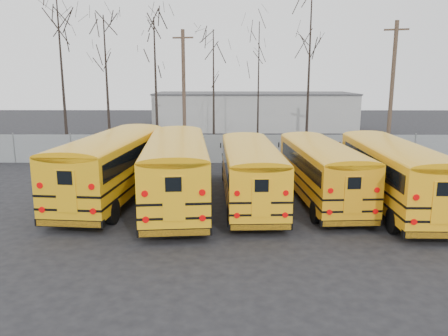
{
  "coord_description": "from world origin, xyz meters",
  "views": [
    {
      "loc": [
        -1.11,
        -18.06,
        6.0
      ],
      "look_at": [
        -1.23,
        2.71,
        1.6
      ],
      "focal_mm": 35.0,
      "sensor_mm": 36.0,
      "label": 1
    }
  ],
  "objects_px": {
    "utility_pole_left": "(184,89)",
    "bus_c": "(250,168)",
    "bus_d": "(321,166)",
    "bus_b": "(177,165)",
    "bus_a": "(114,161)",
    "utility_pole_right": "(392,87)",
    "bus_e": "(393,169)"
  },
  "relations": [
    {
      "from": "utility_pole_left",
      "to": "bus_c",
      "type": "bearing_deg",
      "value": -63.62
    },
    {
      "from": "bus_d",
      "to": "bus_b",
      "type": "bearing_deg",
      "value": -178.07
    },
    {
      "from": "bus_c",
      "to": "bus_b",
      "type": "bearing_deg",
      "value": -178.29
    },
    {
      "from": "bus_a",
      "to": "utility_pole_right",
      "type": "xyz_separation_m",
      "value": [
        18.26,
        13.16,
        3.24
      ]
    },
    {
      "from": "bus_a",
      "to": "bus_c",
      "type": "distance_m",
      "value": 6.72
    },
    {
      "from": "bus_c",
      "to": "utility_pole_left",
      "type": "distance_m",
      "value": 17.18
    },
    {
      "from": "utility_pole_left",
      "to": "utility_pole_right",
      "type": "relative_size",
      "value": 0.96
    },
    {
      "from": "bus_b",
      "to": "utility_pole_left",
      "type": "relative_size",
      "value": 1.24
    },
    {
      "from": "bus_c",
      "to": "utility_pole_left",
      "type": "xyz_separation_m",
      "value": [
        -4.65,
        16.22,
        3.23
      ]
    },
    {
      "from": "bus_a",
      "to": "bus_e",
      "type": "relative_size",
      "value": 1.07
    },
    {
      "from": "utility_pole_left",
      "to": "utility_pole_right",
      "type": "bearing_deg",
      "value": 2.24
    },
    {
      "from": "bus_b",
      "to": "utility_pole_left",
      "type": "height_order",
      "value": "utility_pole_left"
    },
    {
      "from": "bus_b",
      "to": "bus_d",
      "type": "bearing_deg",
      "value": 0.22
    },
    {
      "from": "utility_pole_right",
      "to": "bus_b",
      "type": "bearing_deg",
      "value": -120.04
    },
    {
      "from": "utility_pole_left",
      "to": "utility_pole_right",
      "type": "distance_m",
      "value": 16.41
    },
    {
      "from": "bus_c",
      "to": "bus_d",
      "type": "relative_size",
      "value": 1.0
    },
    {
      "from": "bus_c",
      "to": "utility_pole_right",
      "type": "height_order",
      "value": "utility_pole_right"
    },
    {
      "from": "bus_a",
      "to": "utility_pole_left",
      "type": "distance_m",
      "value": 15.91
    },
    {
      "from": "bus_b",
      "to": "utility_pole_left",
      "type": "distance_m",
      "value": 16.77
    },
    {
      "from": "bus_d",
      "to": "utility_pole_right",
      "type": "height_order",
      "value": "utility_pole_right"
    },
    {
      "from": "bus_b",
      "to": "bus_e",
      "type": "xyz_separation_m",
      "value": [
        9.97,
        -0.39,
        -0.11
      ]
    },
    {
      "from": "bus_a",
      "to": "utility_pole_left",
      "type": "relative_size",
      "value": 1.24
    },
    {
      "from": "bus_e",
      "to": "utility_pole_right",
      "type": "bearing_deg",
      "value": 71.36
    },
    {
      "from": "utility_pole_left",
      "to": "bus_d",
      "type": "bearing_deg",
      "value": -52.54
    },
    {
      "from": "bus_a",
      "to": "bus_b",
      "type": "height_order",
      "value": "bus_a"
    },
    {
      "from": "bus_d",
      "to": "bus_e",
      "type": "bearing_deg",
      "value": -22.37
    },
    {
      "from": "utility_pole_right",
      "to": "bus_d",
      "type": "bearing_deg",
      "value": -104.45
    },
    {
      "from": "bus_e",
      "to": "bus_c",
      "type": "bearing_deg",
      "value": 175.19
    },
    {
      "from": "utility_pole_left",
      "to": "utility_pole_right",
      "type": "xyz_separation_m",
      "value": [
        16.25,
        -2.32,
        0.21
      ]
    },
    {
      "from": "bus_b",
      "to": "utility_pole_right",
      "type": "height_order",
      "value": "utility_pole_right"
    },
    {
      "from": "bus_d",
      "to": "utility_pole_left",
      "type": "relative_size",
      "value": 1.1
    },
    {
      "from": "bus_c",
      "to": "bus_e",
      "type": "relative_size",
      "value": 0.95
    }
  ]
}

